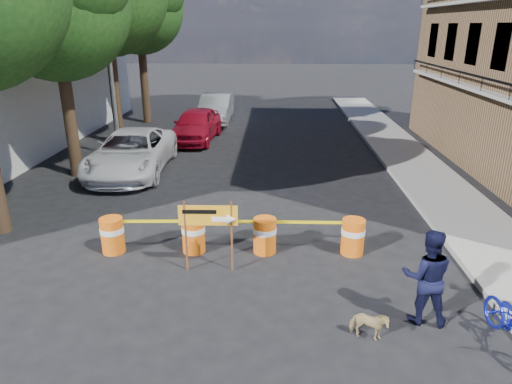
# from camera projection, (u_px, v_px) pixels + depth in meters

# --- Properties ---
(ground) EXTENTS (120.00, 120.00, 0.00)m
(ground) POSITION_uv_depth(u_px,v_px,m) (246.00, 273.00, 10.38)
(ground) COLOR black
(ground) RESTS_ON ground
(sidewalk_east) EXTENTS (2.40, 40.00, 0.15)m
(sidewalk_east) POSITION_uv_depth(u_px,v_px,m) (436.00, 187.00, 15.75)
(sidewalk_east) COLOR gray
(sidewalk_east) RESTS_ON ground
(tree_mid_a) EXTENTS (5.25, 5.00, 8.68)m
(tree_mid_a) POSITION_uv_depth(u_px,v_px,m) (56.00, 3.00, 15.14)
(tree_mid_a) COLOR #332316
(tree_mid_a) RESTS_ON ground
(tree_far) EXTENTS (5.04, 4.80, 8.84)m
(tree_far) POSITION_uv_depth(u_px,v_px,m) (139.00, 7.00, 24.45)
(tree_far) COLOR #332316
(tree_far) RESTS_ON ground
(streetlamp) EXTENTS (1.25, 0.18, 8.00)m
(streetlamp) POSITION_uv_depth(u_px,v_px,m) (110.00, 50.00, 18.02)
(streetlamp) COLOR gray
(streetlamp) RESTS_ON ground
(barrel_far_left) EXTENTS (0.58, 0.58, 0.90)m
(barrel_far_left) POSITION_uv_depth(u_px,v_px,m) (112.00, 234.00, 11.23)
(barrel_far_left) COLOR #E2590D
(barrel_far_left) RESTS_ON ground
(barrel_mid_left) EXTENTS (0.58, 0.58, 0.90)m
(barrel_mid_left) POSITION_uv_depth(u_px,v_px,m) (194.00, 234.00, 11.25)
(barrel_mid_left) COLOR #E2590D
(barrel_mid_left) RESTS_ON ground
(barrel_mid_right) EXTENTS (0.58, 0.58, 0.90)m
(barrel_mid_right) POSITION_uv_depth(u_px,v_px,m) (265.00, 235.00, 11.21)
(barrel_mid_right) COLOR #E2590D
(barrel_mid_right) RESTS_ON ground
(barrel_far_right) EXTENTS (0.58, 0.58, 0.90)m
(barrel_far_right) POSITION_uv_depth(u_px,v_px,m) (353.00, 236.00, 11.15)
(barrel_far_right) COLOR #E2590D
(barrel_far_right) RESTS_ON ground
(detour_sign) EXTENTS (1.32, 0.25, 1.70)m
(detour_sign) POSITION_uv_depth(u_px,v_px,m) (215.00, 221.00, 10.10)
(detour_sign) COLOR #592D19
(detour_sign) RESTS_ON ground
(pedestrian) EXTENTS (1.02, 0.86, 1.89)m
(pedestrian) POSITION_uv_depth(u_px,v_px,m) (427.00, 277.00, 8.42)
(pedestrian) COLOR black
(pedestrian) RESTS_ON ground
(dog) EXTENTS (0.75, 0.50, 0.58)m
(dog) POSITION_uv_depth(u_px,v_px,m) (369.00, 325.00, 8.12)
(dog) COLOR tan
(dog) RESTS_ON ground
(suv_white) EXTENTS (2.80, 5.76, 1.58)m
(suv_white) POSITION_uv_depth(u_px,v_px,m) (132.00, 152.00, 17.25)
(suv_white) COLOR silver
(suv_white) RESTS_ON ground
(sedan_red) EXTENTS (2.21, 4.77, 1.58)m
(sedan_red) POSITION_uv_depth(u_px,v_px,m) (196.00, 125.00, 22.04)
(sedan_red) COLOR #A80E25
(sedan_red) RESTS_ON ground
(sedan_silver) EXTENTS (1.72, 4.83, 1.59)m
(sedan_silver) POSITION_uv_depth(u_px,v_px,m) (216.00, 108.00, 26.36)
(sedan_silver) COLOR #A6A9AD
(sedan_silver) RESTS_ON ground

